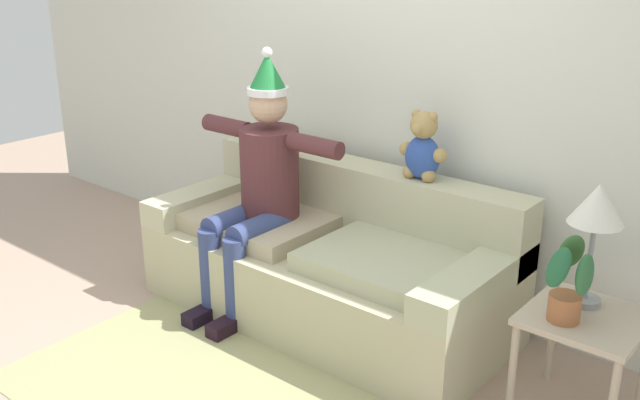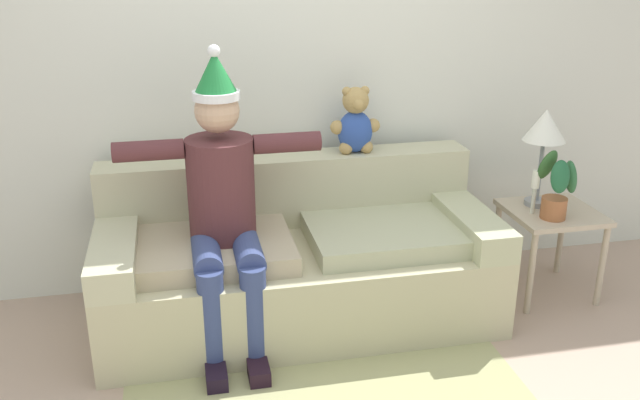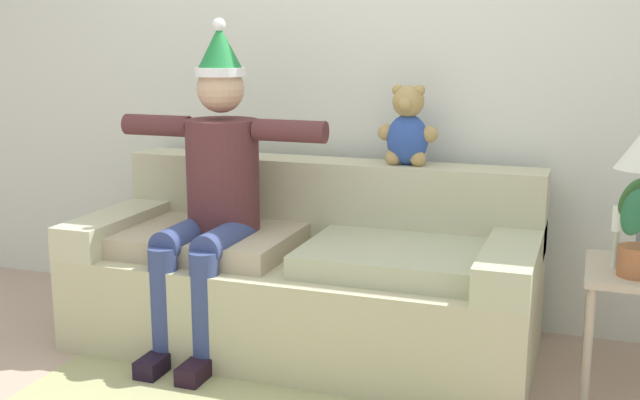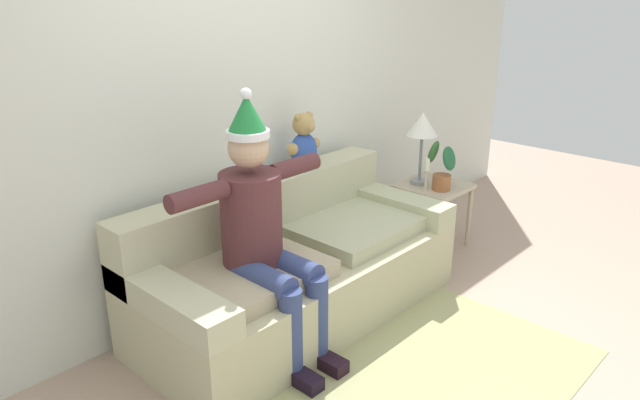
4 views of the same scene
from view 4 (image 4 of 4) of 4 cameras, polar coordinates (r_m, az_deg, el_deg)
The scene contains 10 objects.
ground_plane at distance 3.42m, azimuth 10.09°, elevation -16.45°, with size 10.00×10.00×0.00m, color tan.
back_wall at distance 3.85m, azimuth -8.53°, elevation 9.93°, with size 7.00×0.10×2.70m, color silver.
couch at distance 3.78m, azimuth -2.46°, elevation -6.47°, with size 2.11×0.94×0.83m.
person_seated at distance 3.24m, azimuth -5.49°, elevation -2.70°, with size 1.02×0.77×1.52m.
teddy_bear at distance 4.00m, azimuth -1.54°, elevation 5.46°, with size 0.29×0.17×0.38m.
side_table at distance 4.78m, azimuth 10.73°, elevation 0.53°, with size 0.50×0.50×0.52m.
table_lamp at distance 4.64m, azimuth 9.79°, elevation 6.84°, with size 0.24×0.24×0.57m.
potted_plant at distance 4.60m, azimuth 11.70°, elevation 3.09°, with size 0.22×0.27×0.39m.
candle_tall at distance 4.58m, azimuth 10.20°, elevation 2.92°, with size 0.04×0.04×0.25m.
area_rug at distance 3.39m, azimuth 11.07°, elevation -16.81°, with size 1.86×1.16×0.01m, color tan.
Camera 4 is at (-2.36, -1.41, 2.03)m, focal length 33.39 mm.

